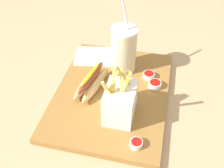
{
  "coord_description": "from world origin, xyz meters",
  "views": [
    {
      "loc": [
        -0.56,
        -0.13,
        0.59
      ],
      "look_at": [
        0.0,
        0.0,
        0.05
      ],
      "focal_mm": 42.28,
      "sensor_mm": 36.0,
      "label": 1
    }
  ],
  "objects_px": {
    "napkin_stack": "(95,56)",
    "ketchup_cup_3": "(155,84)",
    "soda_cup": "(124,50)",
    "ketchup_cup_2": "(136,143)",
    "ketchup_cup_1": "(149,75)",
    "hot_dog_1": "(92,81)",
    "fries_basket": "(120,102)"
  },
  "relations": [
    {
      "from": "ketchup_cup_2",
      "to": "napkin_stack",
      "type": "distance_m",
      "value": 0.39
    },
    {
      "from": "napkin_stack",
      "to": "ketchup_cup_3",
      "type": "bearing_deg",
      "value": -115.34
    },
    {
      "from": "ketchup_cup_3",
      "to": "fries_basket",
      "type": "bearing_deg",
      "value": 148.32
    },
    {
      "from": "soda_cup",
      "to": "ketchup_cup_2",
      "type": "xyz_separation_m",
      "value": [
        -0.29,
        -0.09,
        -0.07
      ]
    },
    {
      "from": "fries_basket",
      "to": "ketchup_cup_2",
      "type": "bearing_deg",
      "value": -145.93
    },
    {
      "from": "hot_dog_1",
      "to": "napkin_stack",
      "type": "relative_size",
      "value": 1.29
    },
    {
      "from": "soda_cup",
      "to": "hot_dog_1",
      "type": "xyz_separation_m",
      "value": [
        -0.11,
        0.08,
        -0.05
      ]
    },
    {
      "from": "ketchup_cup_1",
      "to": "ketchup_cup_3",
      "type": "bearing_deg",
      "value": -149.44
    },
    {
      "from": "ketchup_cup_3",
      "to": "napkin_stack",
      "type": "relative_size",
      "value": 0.28
    },
    {
      "from": "fries_basket",
      "to": "ketchup_cup_2",
      "type": "xyz_separation_m",
      "value": [
        -0.09,
        -0.06,
        -0.04
      ]
    },
    {
      "from": "ketchup_cup_1",
      "to": "napkin_stack",
      "type": "xyz_separation_m",
      "value": [
        0.07,
        0.2,
        -0.01
      ]
    },
    {
      "from": "soda_cup",
      "to": "hot_dog_1",
      "type": "distance_m",
      "value": 0.15
    },
    {
      "from": "soda_cup",
      "to": "ketchup_cup_1",
      "type": "distance_m",
      "value": 0.12
    },
    {
      "from": "soda_cup",
      "to": "ketchup_cup_3",
      "type": "distance_m",
      "value": 0.15
    },
    {
      "from": "ketchup_cup_3",
      "to": "ketchup_cup_1",
      "type": "bearing_deg",
      "value": 30.56
    },
    {
      "from": "hot_dog_1",
      "to": "ketchup_cup_2",
      "type": "height_order",
      "value": "hot_dog_1"
    },
    {
      "from": "ketchup_cup_3",
      "to": "ketchup_cup_2",
      "type": "bearing_deg",
      "value": 174.39
    },
    {
      "from": "ketchup_cup_1",
      "to": "napkin_stack",
      "type": "bearing_deg",
      "value": 71.93
    },
    {
      "from": "ketchup_cup_3",
      "to": "napkin_stack",
      "type": "xyz_separation_m",
      "value": [
        0.11,
        0.22,
        -0.01
      ]
    },
    {
      "from": "fries_basket",
      "to": "ketchup_cup_1",
      "type": "distance_m",
      "value": 0.19
    },
    {
      "from": "soda_cup",
      "to": "napkin_stack",
      "type": "relative_size",
      "value": 1.72
    },
    {
      "from": "hot_dog_1",
      "to": "ketchup_cup_3",
      "type": "xyz_separation_m",
      "value": [
        0.04,
        -0.19,
        -0.01
      ]
    },
    {
      "from": "fries_basket",
      "to": "ketchup_cup_2",
      "type": "distance_m",
      "value": 0.12
    },
    {
      "from": "napkin_stack",
      "to": "hot_dog_1",
      "type": "bearing_deg",
      "value": -167.46
    },
    {
      "from": "hot_dog_1",
      "to": "ketchup_cup_2",
      "type": "relative_size",
      "value": 5.5
    },
    {
      "from": "fries_basket",
      "to": "hot_dog_1",
      "type": "xyz_separation_m",
      "value": [
        0.09,
        0.11,
        -0.03
      ]
    },
    {
      "from": "soda_cup",
      "to": "ketchup_cup_3",
      "type": "height_order",
      "value": "soda_cup"
    },
    {
      "from": "ketchup_cup_3",
      "to": "hot_dog_1",
      "type": "bearing_deg",
      "value": 102.85
    },
    {
      "from": "fries_basket",
      "to": "napkin_stack",
      "type": "height_order",
      "value": "fries_basket"
    },
    {
      "from": "ketchup_cup_2",
      "to": "ketchup_cup_3",
      "type": "distance_m",
      "value": 0.23
    },
    {
      "from": "fries_basket",
      "to": "hot_dog_1",
      "type": "bearing_deg",
      "value": 49.37
    },
    {
      "from": "hot_dog_1",
      "to": "ketchup_cup_2",
      "type": "xyz_separation_m",
      "value": [
        -0.18,
        -0.17,
        -0.01
      ]
    }
  ]
}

